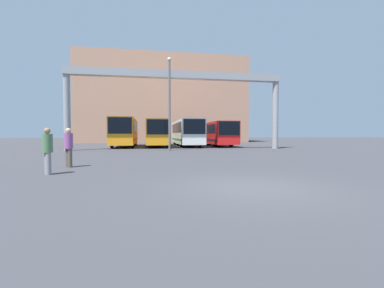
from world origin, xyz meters
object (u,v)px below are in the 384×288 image
at_px(pedestrian_near_center, 48,150).
at_px(pedestrian_near_right, 69,146).
at_px(bus_slot_2, 186,131).
at_px(lamp_post, 169,100).
at_px(bus_slot_1, 156,132).
at_px(bus_slot_3, 215,133).
at_px(bus_slot_0, 125,131).

bearing_deg(pedestrian_near_center, pedestrian_near_right, -36.76).
distance_m(bus_slot_2, lamp_post, 10.05).
bearing_deg(bus_slot_1, pedestrian_near_right, -102.89).
bearing_deg(bus_slot_1, bus_slot_2, 6.24).
bearing_deg(bus_slot_2, bus_slot_3, -0.97).
bearing_deg(bus_slot_3, pedestrian_near_center, -118.73).
bearing_deg(pedestrian_near_right, bus_slot_1, 118.26).
height_order(bus_slot_1, bus_slot_3, bus_slot_1).
height_order(bus_slot_0, bus_slot_2, bus_slot_0).
distance_m(bus_slot_1, lamp_post, 9.29).
height_order(bus_slot_2, bus_slot_3, bus_slot_2).
height_order(pedestrian_near_center, lamp_post, lamp_post).
xyz_separation_m(pedestrian_near_center, lamp_post, (5.62, 13.26, 3.69)).
xyz_separation_m(bus_slot_0, bus_slot_2, (7.60, 0.95, -0.05)).
bearing_deg(lamp_post, pedestrian_near_center, -112.98).
relative_size(bus_slot_1, bus_slot_3, 0.94).
bearing_deg(bus_slot_0, bus_slot_2, 7.14).
relative_size(bus_slot_0, bus_slot_1, 0.91).
relative_size(bus_slot_3, pedestrian_near_center, 7.05).
distance_m(bus_slot_1, bus_slot_3, 7.61).
bearing_deg(bus_slot_0, pedestrian_near_center, -92.35).
bearing_deg(bus_slot_3, bus_slot_0, -175.55).
height_order(bus_slot_0, pedestrian_near_right, bus_slot_0).
distance_m(pedestrian_near_center, lamp_post, 14.87).
bearing_deg(pedestrian_near_center, lamp_post, -56.40).
distance_m(bus_slot_0, bus_slot_2, 7.66).
xyz_separation_m(bus_slot_3, pedestrian_near_center, (-12.29, -22.42, -0.79)).
distance_m(bus_slot_3, lamp_post, 11.70).
bearing_deg(pedestrian_near_center, bus_slot_1, -45.41).
xyz_separation_m(bus_slot_2, pedestrian_near_right, (-8.36, -20.36, -0.90)).
xyz_separation_m(bus_slot_0, bus_slot_1, (3.80, 0.54, -0.10)).
bearing_deg(bus_slot_1, lamp_post, -83.94).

